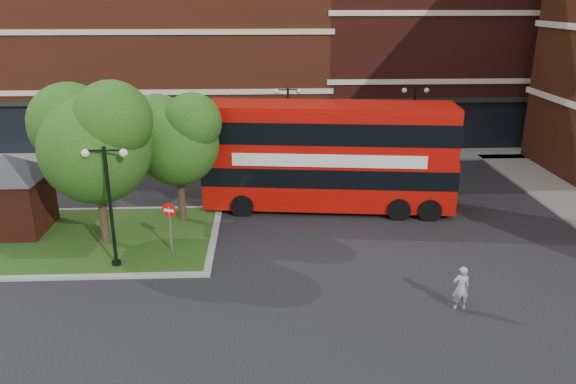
{
  "coord_description": "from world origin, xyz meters",
  "views": [
    {
      "loc": [
        0.43,
        -20.31,
        10.23
      ],
      "look_at": [
        1.51,
        3.38,
        2.0
      ],
      "focal_mm": 35.0,
      "sensor_mm": 36.0,
      "label": 1
    }
  ],
  "objects_px": {
    "bus": "(329,150)",
    "car_white": "(373,148)",
    "woman": "(461,288)",
    "car_silver": "(200,148)"
  },
  "relations": [
    {
      "from": "car_silver",
      "to": "car_white",
      "type": "distance_m",
      "value": 11.61
    },
    {
      "from": "bus",
      "to": "car_white",
      "type": "bearing_deg",
      "value": 72.71
    },
    {
      "from": "woman",
      "to": "car_white",
      "type": "xyz_separation_m",
      "value": [
        0.67,
        19.5,
        -0.16
      ]
    },
    {
      "from": "bus",
      "to": "woman",
      "type": "distance_m",
      "value": 10.9
    },
    {
      "from": "car_silver",
      "to": "car_white",
      "type": "xyz_separation_m",
      "value": [
        11.61,
        0.0,
        -0.14
      ]
    },
    {
      "from": "car_white",
      "to": "bus",
      "type": "bearing_deg",
      "value": 151.13
    },
    {
      "from": "car_silver",
      "to": "car_white",
      "type": "bearing_deg",
      "value": -91.56
    },
    {
      "from": "woman",
      "to": "car_silver",
      "type": "height_order",
      "value": "woman"
    },
    {
      "from": "woman",
      "to": "car_silver",
      "type": "bearing_deg",
      "value": -61.11
    },
    {
      "from": "woman",
      "to": "car_silver",
      "type": "relative_size",
      "value": 0.35
    }
  ]
}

